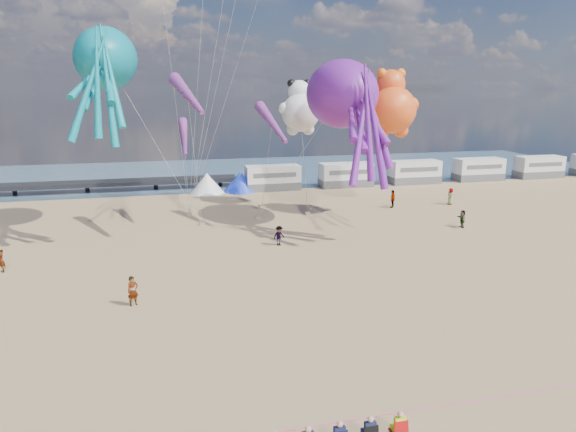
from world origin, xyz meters
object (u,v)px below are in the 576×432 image
at_px(kite_octopus_teal, 106,58).
at_px(windsock_mid, 272,123).
at_px(sandbag_e, 189,214).
at_px(sandbag_d, 262,205).
at_px(kite_octopus_purple, 341,94).
at_px(motorhome_3, 479,169).
at_px(sandbag_c, 308,213).
at_px(motorhome_2, 414,172).
at_px(standing_person, 133,291).
at_px(motorhome_1, 346,175).
at_px(tent_blue, 240,182).
at_px(beachgoer_2, 279,236).
at_px(beachgoer_0, 451,196).
at_px(motorhome_4, 539,167).
at_px(windsock_right, 184,137).
at_px(beachgoer_4, 462,219).
at_px(tent_white, 207,183).
at_px(kite_panda, 301,113).
at_px(windsock_left, 187,95).
at_px(kite_teddy_orange, 392,110).
at_px(beachgoer_5, 1,261).
at_px(sandbag_a, 202,224).
at_px(beachgoer_3, 393,199).
at_px(sandbag_b, 259,218).
at_px(motorhome_0, 273,178).

bearing_deg(kite_octopus_teal, windsock_mid, 1.41).
xyz_separation_m(sandbag_e, windsock_mid, (7.14, -5.96, 9.10)).
distance_m(sandbag_d, kite_octopus_purple, 15.32).
xyz_separation_m(motorhome_3, sandbag_c, (-27.80, -13.21, -1.39)).
height_order(motorhome_2, standing_person, motorhome_2).
bearing_deg(motorhome_1, tent_blue, 180.00).
distance_m(beachgoer_2, kite_octopus_teal, 20.38).
bearing_deg(sandbag_e, beachgoer_0, -4.09).
xyz_separation_m(kite_octopus_teal, windsock_mid, (13.43, -2.19, -5.29)).
relative_size(motorhome_4, sandbag_e, 13.20).
bearing_deg(windsock_right, beachgoer_4, -17.35).
bearing_deg(beachgoer_4, windsock_mid, -96.10).
bearing_deg(kite_octopus_purple, windsock_right, 158.75).
xyz_separation_m(motorhome_4, tent_white, (-46.00, 0.00, -0.30)).
bearing_deg(kite_panda, motorhome_3, -1.30).
relative_size(motorhome_4, windsock_right, 1.22).
bearing_deg(beachgoer_2, tent_blue, 68.94).
relative_size(tent_white, windsock_right, 0.74).
bearing_deg(sandbag_c, windsock_left, -153.93).
xyz_separation_m(motorhome_3, motorhome_4, (9.50, 0.00, 0.00)).
xyz_separation_m(tent_blue, windsock_right, (-7.00, -13.44, 6.66)).
bearing_deg(sandbag_c, beachgoer_0, 1.81).
relative_size(motorhome_3, sandbag_e, 13.20).
relative_size(sandbag_e, kite_teddy_orange, 0.07).
bearing_deg(windsock_right, beachgoer_5, -139.18).
relative_size(beachgoer_5, kite_panda, 0.24).
relative_size(tent_blue, kite_teddy_orange, 0.53).
height_order(sandbag_a, sandbag_d, same).
bearing_deg(kite_panda, motorhome_2, 7.42).
relative_size(motorhome_1, beachgoer_4, 4.14).
distance_m(tent_white, beachgoer_2, 23.03).
height_order(beachgoer_3, sandbag_c, beachgoer_3).
bearing_deg(beachgoer_0, tent_white, -103.34).
bearing_deg(sandbag_b, motorhome_0, 72.50).
distance_m(beachgoer_4, windsock_right, 26.00).
distance_m(motorhome_1, motorhome_2, 9.50).
bearing_deg(motorhome_2, beachgoer_5, -150.57).
distance_m(beachgoer_4, beachgoer_5, 36.79).
xyz_separation_m(sandbag_b, windsock_left, (-6.41, -4.95, 11.52)).
bearing_deg(beachgoer_5, motorhome_2, 92.30).
relative_size(sandbag_d, windsock_right, 0.09).
distance_m(kite_octopus_teal, windsock_mid, 14.60).
height_order(beachgoer_0, kite_octopus_purple, kite_octopus_purple).
relative_size(beachgoer_2, sandbag_b, 3.18).
bearing_deg(tent_white, kite_octopus_purple, -58.56).
bearing_deg(tent_white, motorhome_0, 0.00).
bearing_deg(motorhome_3, beachgoer_0, -132.81).
height_order(sandbag_b, sandbag_e, same).
relative_size(motorhome_1, kite_octopus_teal, 0.57).
xyz_separation_m(beachgoer_3, windsock_left, (-20.88, -6.30, 10.70)).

